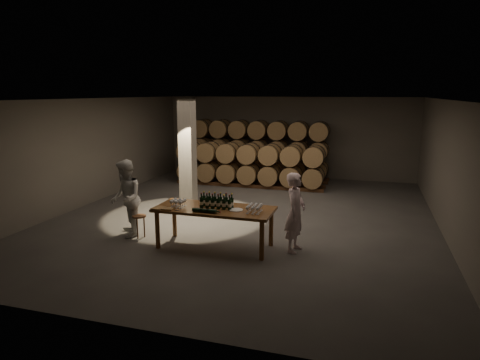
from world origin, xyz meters
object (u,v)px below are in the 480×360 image
(tasting_table, at_px, (214,212))
(plate, at_px, (236,210))
(stool, at_px, (139,219))
(person_woman, at_px, (126,199))
(notebook_near, at_px, (168,209))
(bottle_cluster, at_px, (217,203))
(person_man, at_px, (295,212))

(tasting_table, height_order, plate, plate)
(tasting_table, relative_size, plate, 8.85)
(stool, distance_m, person_woman, 0.59)
(stool, relative_size, person_woman, 0.29)
(notebook_near, xyz_separation_m, stool, (-1.01, 0.50, -0.47))
(tasting_table, distance_m, stool, 1.96)
(tasting_table, bearing_deg, stool, 177.45)
(stool, xyz_separation_m, person_woman, (-0.34, 0.01, 0.48))
(bottle_cluster, bearing_deg, notebook_near, -155.69)
(tasting_table, xyz_separation_m, bottle_cluster, (0.05, 0.02, 0.22))
(tasting_table, bearing_deg, plate, -5.33)
(person_woman, bearing_deg, tasting_table, 54.68)
(plate, bearing_deg, person_man, 14.82)
(person_man, distance_m, person_woman, 4.01)
(stool, bearing_deg, person_man, 2.99)
(notebook_near, bearing_deg, person_woman, 157.41)
(stool, bearing_deg, tasting_table, -2.55)
(notebook_near, height_order, person_man, person_man)
(plate, bearing_deg, bottle_cluster, 172.11)
(stool, bearing_deg, person_woman, 178.00)
(bottle_cluster, xyz_separation_m, person_man, (1.69, 0.26, -0.16))
(plate, height_order, person_man, person_man)
(person_man, bearing_deg, tasting_table, 107.56)
(bottle_cluster, bearing_deg, plate, -7.89)
(notebook_near, distance_m, person_woman, 1.45)
(bottle_cluster, distance_m, person_woman, 2.32)
(tasting_table, xyz_separation_m, person_woman, (-2.27, 0.10, 0.12))
(tasting_table, relative_size, notebook_near, 10.94)
(notebook_near, relative_size, person_woman, 0.13)
(bottle_cluster, xyz_separation_m, notebook_near, (-0.96, -0.43, -0.10))
(bottle_cluster, height_order, person_woman, person_woman)
(plate, height_order, notebook_near, notebook_near)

